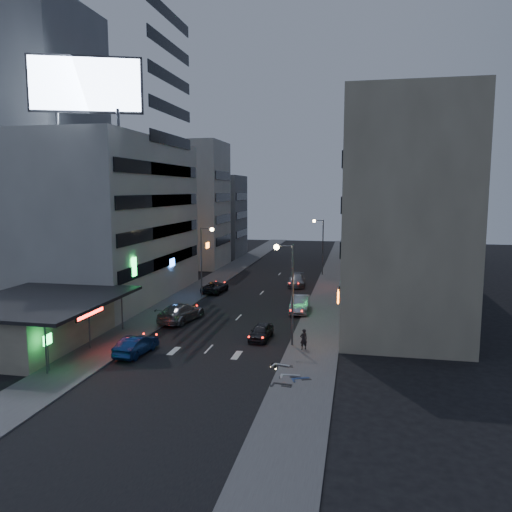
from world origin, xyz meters
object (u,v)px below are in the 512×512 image
(parked_car_right_far, at_px, (296,280))
(scooter_silver_b, at_px, (291,358))
(road_car_silver, at_px, (181,312))
(scooter_blue, at_px, (309,369))
(parked_car_left, at_px, (215,287))
(parked_car_right_near, at_px, (261,332))
(parked_car_right_mid, at_px, (300,304))
(road_car_blue, at_px, (136,345))
(scooter_black_a, at_px, (293,376))
(scooter_silver_a, at_px, (301,366))
(person, at_px, (304,339))
(scooter_black_b, at_px, (293,359))

(parked_car_right_far, relative_size, scooter_silver_b, 2.86)
(road_car_silver, xyz_separation_m, scooter_blue, (13.30, -12.16, -0.19))
(parked_car_left, height_order, scooter_silver_b, parked_car_left)
(road_car_silver, xyz_separation_m, scooter_silver_b, (11.81, -10.24, -0.19))
(parked_car_right_near, xyz_separation_m, scooter_blue, (4.77, -7.99, 0.03))
(parked_car_right_mid, distance_m, parked_car_right_far, 14.05)
(parked_car_left, distance_m, road_car_blue, 23.42)
(parked_car_right_near, relative_size, scooter_black_a, 2.03)
(parked_car_right_near, relative_size, scooter_blue, 2.09)
(parked_car_right_mid, height_order, scooter_black_a, parked_car_right_mid)
(road_car_blue, bearing_deg, road_car_silver, -84.17)
(parked_car_left, distance_m, scooter_blue, 29.25)
(road_car_blue, relative_size, scooter_silver_a, 2.23)
(parked_car_right_mid, bearing_deg, road_car_silver, -153.16)
(person, relative_size, scooter_blue, 0.89)
(parked_car_right_near, distance_m, scooter_blue, 9.31)
(scooter_silver_a, distance_m, scooter_blue, 0.64)
(parked_car_right_mid, height_order, road_car_silver, road_car_silver)
(parked_car_right_near, relative_size, parked_car_right_far, 0.74)
(scooter_black_b, height_order, scooter_silver_b, scooter_silver_b)
(road_car_blue, bearing_deg, scooter_black_b, -176.10)
(parked_car_right_near, height_order, parked_car_right_far, parked_car_right_far)
(road_car_silver, bearing_deg, parked_car_left, -76.52)
(scooter_silver_a, height_order, scooter_black_b, scooter_silver_a)
(parked_car_left, relative_size, scooter_silver_b, 2.69)
(parked_car_right_mid, height_order, road_car_blue, parked_car_right_mid)
(parked_car_right_near, bearing_deg, scooter_black_a, -63.98)
(scooter_silver_a, xyz_separation_m, scooter_black_b, (-0.73, 1.72, -0.09))
(road_car_blue, bearing_deg, parked_car_right_mid, -118.44)
(scooter_black_a, bearing_deg, scooter_black_b, 14.13)
(scooter_blue, bearing_deg, road_car_blue, 58.76)
(parked_car_left, distance_m, scooter_black_a, 30.19)
(scooter_black_a, relative_size, scooter_silver_a, 0.95)
(scooter_black_b, relative_size, scooter_silver_b, 0.93)
(road_car_silver, height_order, scooter_black_a, road_car_silver)
(parked_car_right_near, bearing_deg, scooter_black_b, -56.45)
(road_car_blue, bearing_deg, parked_car_right_far, -100.50)
(scooter_black_a, distance_m, scooter_black_b, 3.49)
(person, bearing_deg, parked_car_right_far, -112.74)
(parked_car_left, relative_size, scooter_silver_a, 2.45)
(road_car_blue, xyz_separation_m, scooter_black_a, (12.38, -3.82, -0.03))
(parked_car_left, bearing_deg, parked_car_right_far, -142.04)
(parked_car_right_far, bearing_deg, scooter_silver_b, -88.62)
(parked_car_right_near, xyz_separation_m, parked_car_right_mid, (2.07, 9.95, 0.18))
(person, relative_size, scooter_black_a, 0.86)
(parked_car_left, bearing_deg, road_car_blue, 95.87)
(parked_car_right_mid, bearing_deg, parked_car_right_far, 96.52)
(scooter_blue, bearing_deg, scooter_black_b, 12.62)
(person, height_order, scooter_black_b, person)
(parked_car_left, xyz_separation_m, parked_car_right_far, (9.18, 6.11, 0.07))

